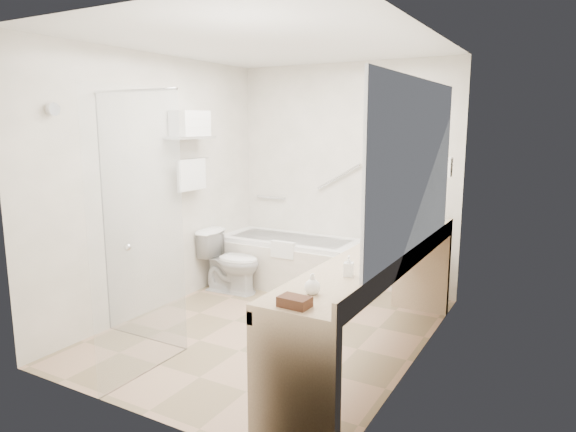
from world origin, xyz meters
The scene contains 25 objects.
floor centered at (0.00, 0.00, 0.00)m, with size 3.20×3.20×0.00m, color tan.
ceiling centered at (0.00, 0.00, 2.50)m, with size 2.60×3.20×0.10m, color white.
wall_back centered at (0.00, 1.60, 1.25)m, with size 2.60×0.10×2.50m, color white.
wall_front centered at (0.00, -1.60, 1.25)m, with size 2.60×0.10×2.50m, color white.
wall_left centered at (-1.30, 0.00, 1.25)m, with size 0.10×3.20×2.50m, color white.
wall_right centered at (1.30, 0.00, 1.25)m, with size 0.10×3.20×2.50m, color white.
bathtub centered at (-0.50, 1.24, 0.28)m, with size 1.60×0.73×0.59m.
grab_bar_short centered at (-0.95, 1.56, 0.95)m, with size 0.03×0.03×0.40m, color silver.
grab_bar_long centered at (-0.05, 1.56, 1.25)m, with size 0.03×0.03×0.60m, color silver.
shower_enclosure centered at (-0.63, -0.93, 1.07)m, with size 0.96×0.91×2.11m.
towel_shelf centered at (-1.17, 0.35, 1.75)m, with size 0.24×0.55×0.81m.
vanity_counter centered at (1.02, -0.15, 0.64)m, with size 0.55×2.70×0.95m.
sink centered at (1.05, 0.25, 0.82)m, with size 0.40×0.52×0.14m, color white.
faucet centered at (1.20, 0.25, 0.93)m, with size 0.03×0.03×0.14m, color silver.
mirror centered at (1.29, -0.15, 1.55)m, with size 0.02×2.00×1.20m, color silver.
hairdryer_unit centered at (1.25, 1.05, 1.45)m, with size 0.08×0.10×0.18m, color white.
toilet centered at (-0.95, 0.70, 0.34)m, with size 0.38×0.69×0.67m, color white.
amenity_basket centered at (1.00, -1.40, 0.88)m, with size 0.17×0.11×0.06m, color #432617.
soap_bottle_a centered at (1.04, -0.73, 0.88)m, with size 0.06×0.14×0.06m, color white.
soap_bottle_b centered at (0.99, -1.16, 0.90)m, with size 0.10×0.12×0.10m, color white.
water_bottle_left centered at (1.08, 0.28, 0.94)m, with size 0.06×0.06×0.20m.
water_bottle_mid centered at (1.00, 1.10, 0.93)m, with size 0.05×0.05×0.17m.
water_bottle_right centered at (0.98, 0.41, 0.94)m, with size 0.06×0.06×0.21m.
drinking_glass_near centered at (0.94, 1.03, 0.89)m, with size 0.07×0.07×0.08m, color silver.
drinking_glass_far centered at (1.01, 0.37, 0.90)m, with size 0.08×0.08×0.10m, color silver.
Camera 1 is at (2.29, -3.75, 1.84)m, focal length 32.00 mm.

